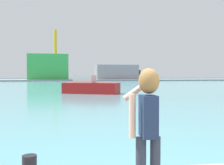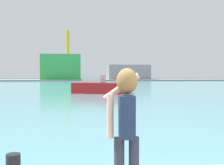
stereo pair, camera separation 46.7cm
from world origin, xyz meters
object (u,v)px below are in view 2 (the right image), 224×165
boat_moored (99,87)px  warehouse_left (61,67)px  person_photographer (126,119)px  port_crane (68,49)px  warehouse_right (128,72)px

boat_moored → warehouse_left: bearing=122.3°
person_photographer → warehouse_left: bearing=8.6°
person_photographer → port_crane: 90.43m
warehouse_left → port_crane: (2.23, 0.13, 6.11)m
boat_moored → warehouse_right: warehouse_right is taller
person_photographer → boat_moored: size_ratio=0.27×
warehouse_right → port_crane: port_crane is taller
person_photographer → warehouse_left: warehouse_left is taller
warehouse_left → person_photographer: bearing=-85.4°
person_photographer → boat_moored: (1.48, 26.17, -0.75)m
boat_moored → warehouse_right: 67.08m
warehouse_left → warehouse_right: 23.64m
boat_moored → warehouse_left: size_ratio=0.50×
person_photographer → warehouse_right: size_ratio=0.12×
warehouse_left → port_crane: bearing=3.2°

